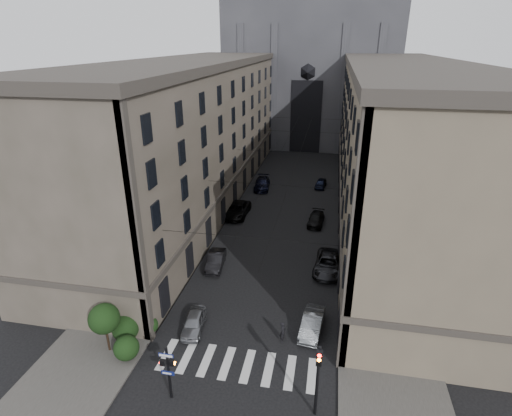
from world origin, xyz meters
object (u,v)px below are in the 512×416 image
Objects in this scene: car_left_midnear at (216,260)px; car_right_far at (321,183)px; traffic_light_right at (318,374)px; car_right_midnear at (328,264)px; car_left_far at (262,184)px; pedestrian_signal_left at (168,369)px; car_right_near at (312,323)px; pedestrian at (283,332)px; car_right_midfar at (316,219)px; car_left_near at (194,322)px; car_left_midfar at (237,210)px; gothic_tower at (312,57)px.

car_left_midnear is 27.37m from car_right_far.
car_right_midnear is (0.35, 16.89, -2.50)m from traffic_light_right.
car_left_far is 9.10m from car_right_far.
pedestrian_signal_left reaches higher than car_right_near.
pedestrian is (7.44, -32.87, 0.07)m from car_left_far.
car_right_near reaches higher than car_right_midfar.
car_right_near is at bearing -91.83° from car_right_midnear.
car_left_near is at bearing 96.02° from pedestrian_signal_left.
traffic_light_right is 1.19× the size of car_left_midnear.
pedestrian_signal_left is at bearing -93.77° from car_right_far.
car_right_far is at bearing 53.56° from car_left_midfar.
pedestrian_signal_left is 6.74m from car_left_near.
pedestrian reaches higher than car_left_midnear.
car_right_far is at bearing 98.49° from car_right_midnear.
pedestrian is at bearing -137.38° from car_right_near.
gothic_tower is 13.33× the size of car_right_near.
car_right_far is at bearing 97.39° from car_right_near.
car_left_near is 14.83m from car_right_midnear.
gothic_tower reaches higher than car_left_midnear.
car_right_midfar is at bearing -57.27° from car_left_far.
pedestrian_signal_left is 16.09m from car_left_midnear.
car_right_far is at bearing 4.77° from pedestrian.
traffic_light_right reaches higher than car_right_midnear.
car_left_near is 36.13m from car_right_far.
traffic_light_right is at bearing -38.78° from car_left_near.
pedestrian_signal_left is 0.90× the size of car_right_midfar.
car_right_midnear is at bearing -76.19° from car_right_midfar.
car_right_midfar is (4.20, -45.46, -17.15)m from gothic_tower.
gothic_tower is 14.91× the size of car_left_near.
gothic_tower reaches higher than car_left_near.
car_left_midfar is 1.33× the size of car_right_near.
car_right_midfar reaches higher than car_right_far.
gothic_tower is 9.99× the size of car_left_midfar.
car_left_near is at bearing 97.00° from pedestrian.
car_right_far is 35.17m from pedestrian.
car_right_near is (8.46, 8.06, -1.61)m from pedestrian_signal_left.
car_right_midfar is 13.64m from car_right_far.
car_left_midfar is at bearing -97.62° from gothic_tower.
car_right_midnear is 1.28× the size of car_right_midfar.
car_left_midnear is 0.77× the size of car_right_midnear.
car_right_midnear is (1.01, 9.25, 0.07)m from car_right_near.
car_right_near is (10.94, -20.61, -0.09)m from car_left_midfar.
pedestrian_signal_left is 0.69× the size of car_left_midfar.
pedestrian_signal_left is at bearing -92.74° from gothic_tower.
car_right_near reaches higher than car_left_near.
gothic_tower is 48.27m from car_left_midfar.
car_left_midnear is (-1.65, 15.93, -1.60)m from pedestrian_signal_left.
car_left_midnear is 0.98× the size of car_right_midfar.
car_right_far is at bearing -82.48° from gothic_tower.
pedestrian_signal_left is at bearing -130.25° from car_right_near.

